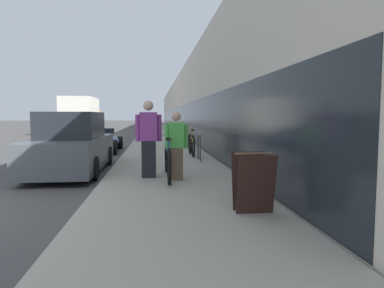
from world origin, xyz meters
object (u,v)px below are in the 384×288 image
Objects in this scene: vintage_roadster_curbside at (100,142)px; tandem_bicycle at (168,160)px; moving_truck at (82,116)px; person_bystander at (149,139)px; sandwich_board_sign at (253,182)px; person_rider at (176,146)px; bike_rack_hoop at (199,144)px; cruiser_bike_nearest at (191,144)px; parked_sedan_curbside at (73,146)px.

tandem_bicycle is at bearing -70.34° from vintage_roadster_curbside.
vintage_roadster_curbside is 0.69× the size of moving_truck.
person_bystander reaches higher than sandwich_board_sign.
person_bystander is at bearing 145.90° from person_rider.
vintage_roadster_curbside is (-2.67, 7.47, -0.11)m from tandem_bicycle.
person_rider is 0.24× the size of moving_truck.
tandem_bicycle is 0.38× the size of moving_truck.
sandwich_board_sign is (1.17, -2.95, 0.04)m from tandem_bicycle.
person_rider is at bearing -56.68° from tandem_bicycle.
tandem_bicycle is 3.27m from bike_rack_hoop.
tandem_bicycle is 0.67m from person_bystander.
person_rider is 4.77m from cruiser_bike_nearest.
person_rider is 0.76m from person_bystander.
sandwich_board_sign is at bearing -89.76° from bike_rack_hoop.
parked_sedan_curbside is (-2.58, 1.95, 0.20)m from tandem_bicycle.
parked_sedan_curbside is at bearing 127.36° from sandwich_board_sign.
moving_truck is (-3.80, 19.93, 0.80)m from parked_sedan_curbside.
parked_sedan_curbside reaches higher than sandwich_board_sign.
parked_sedan_curbside is 20.31m from moving_truck.
person_rider is at bearing -73.51° from moving_truck.
tandem_bicycle reaches higher than sandwich_board_sign.
vintage_roadster_curbside is (-3.81, 4.41, -0.22)m from bike_rack_hoop.
vintage_roadster_curbside is at bearing 90.94° from parked_sedan_curbside.
sandwich_board_sign is (0.98, -2.67, -0.32)m from person_rider.
tandem_bicycle is 3.17m from sandwich_board_sign.
person_rider is 1.81× the size of bike_rack_hoop.
tandem_bicycle is 1.57× the size of person_rider.
person_bystander reaches higher than parked_sedan_curbside.
tandem_bicycle is 1.34× the size of person_bystander.
person_rider reaches higher than cruiser_bike_nearest.
person_rider is at bearing -38.96° from parked_sedan_curbside.
tandem_bicycle reaches higher than bike_rack_hoop.
moving_truck reaches higher than person_rider.
person_bystander is at bearing -74.72° from moving_truck.
parked_sedan_curbside is at bearing 139.74° from person_bystander.
moving_truck reaches higher than person_bystander.
tandem_bicycle is 1.30× the size of cruiser_bike_nearest.
cruiser_bike_nearest is at bearing 33.98° from parked_sedan_curbside.
person_rider is 2.86m from sandwich_board_sign.
bike_rack_hoop is 0.94× the size of sandwich_board_sign.
tandem_bicycle reaches higher than vintage_roadster_curbside.
tandem_bicycle is at bearing -37.12° from parked_sedan_curbside.
parked_sedan_curbside is (-2.77, 2.24, -0.16)m from person_rider.
cruiser_bike_nearest reaches higher than sandwich_board_sign.
tandem_bicycle is 0.53× the size of parked_sedan_curbside.
cruiser_bike_nearest is (-0.10, 1.33, -0.10)m from bike_rack_hoop.
vintage_roadster_curbside is at bearing 110.22° from person_rider.
moving_truck is (-6.37, 21.88, 1.00)m from tandem_bicycle.
moving_truck reaches higher than sandwich_board_sign.
person_rider is 3.49m from bike_rack_hoop.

